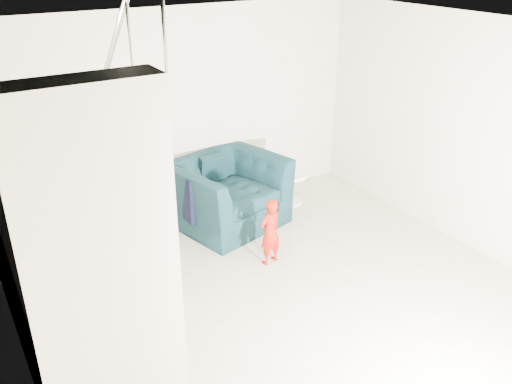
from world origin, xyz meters
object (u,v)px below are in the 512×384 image
Objects in this scene: armchair at (228,193)px; staircase at (75,268)px; toddler at (270,232)px; side_table at (291,183)px.

staircase reaches higher than armchair.
armchair is at bearing 34.60° from staircase.
staircase is (-2.23, -0.48, 0.55)m from toddler.
side_table is (1.10, 1.16, -0.09)m from toddler.
staircase is at bearing -158.88° from armchair.
toddler is 0.22× the size of staircase.
toddler reaches higher than side_table.
toddler is 1.60m from side_table.
toddler is at bearing -133.56° from side_table.
armchair is 2.83m from staircase.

